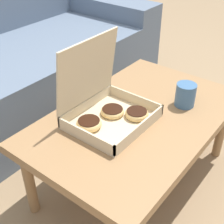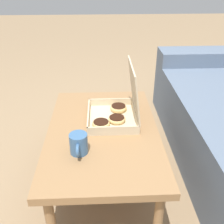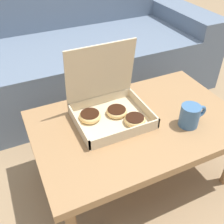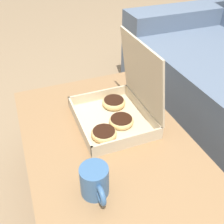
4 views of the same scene
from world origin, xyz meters
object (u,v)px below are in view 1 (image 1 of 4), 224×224
object	(u,v)px
couch	(1,69)
pastry_box	(106,107)
coffee_table	(137,123)
coffee_mug	(186,94)

from	to	relation	value
couch	pastry_box	bearing A→B (deg)	-96.65
coffee_table	coffee_mug	xyz separation A→B (m)	(0.20, -0.12, 0.09)
couch	coffee_mug	distance (m)	1.14
couch	coffee_mug	bearing A→B (deg)	-79.82
coffee_table	coffee_mug	world-z (taller)	coffee_mug
pastry_box	coffee_mug	xyz separation A→B (m)	(0.30, -0.21, -0.01)
coffee_table	pastry_box	size ratio (longest dim) A/B	2.87
couch	coffee_table	world-z (taller)	couch
couch	coffee_mug	world-z (taller)	couch
coffee_table	pastry_box	world-z (taller)	pastry_box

